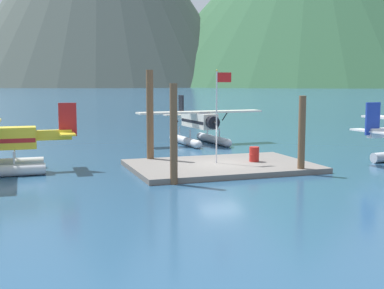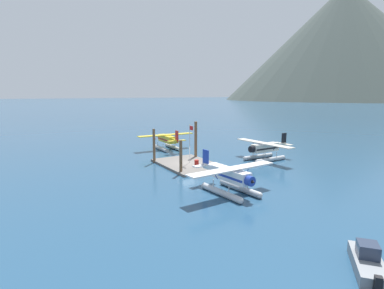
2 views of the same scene
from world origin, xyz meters
name	(u,v)px [view 1 (image 1 of 2)]	position (x,y,z in m)	size (l,w,h in m)	color
ground_plane	(221,169)	(0.00, 0.00, 0.00)	(1200.00, 1200.00, 0.00)	navy
dock_platform	(221,166)	(0.00, 0.00, 0.15)	(10.40, 7.01, 0.30)	#66605B
piling_near_left	(174,134)	(-3.94, -3.46, 2.48)	(0.37, 0.37, 4.96)	brown
piling_near_right	(302,135)	(3.49, -3.01, 2.14)	(0.38, 0.38, 4.28)	brown
piling_far_left	(150,117)	(-3.40, 3.25, 2.87)	(0.44, 0.44, 5.75)	brown
flagpole	(219,105)	(-0.03, 0.34, 3.72)	(0.95, 0.10, 5.43)	silver
fuel_drum	(254,154)	(2.15, 0.08, 0.74)	(0.62, 0.62, 0.88)	#AD1E19
seaplane_cream_bow_right	(199,125)	(2.85, 11.67, 1.58)	(10.45, 7.98, 3.84)	#B7BABF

